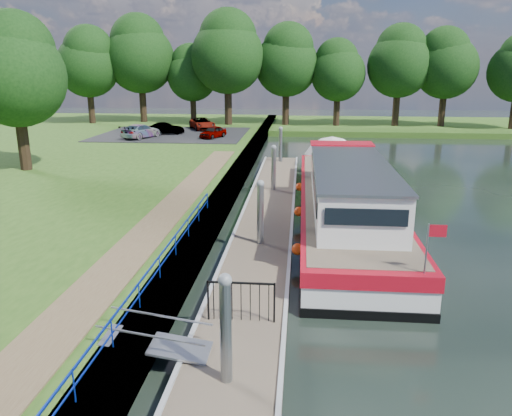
# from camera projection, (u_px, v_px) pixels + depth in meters

# --- Properties ---
(ground) EXTENTS (160.00, 160.00, 0.00)m
(ground) POSITION_uv_depth(u_px,v_px,m) (230.00, 382.00, 11.62)
(ground) COLOR black
(ground) RESTS_ON ground
(bank_edge) EXTENTS (1.10, 90.00, 0.78)m
(bank_edge) POSITION_uv_depth(u_px,v_px,m) (222.00, 200.00, 26.12)
(bank_edge) COLOR #473D2D
(bank_edge) RESTS_ON ground
(far_bank) EXTENTS (60.00, 18.00, 0.60)m
(far_bank) POSITION_uv_depth(u_px,v_px,m) (389.00, 126.00, 60.34)
(far_bank) COLOR #2B5016
(far_bank) RESTS_ON ground
(footpath) EXTENTS (1.60, 40.00, 0.05)m
(footpath) POSITION_uv_depth(u_px,v_px,m) (147.00, 234.00, 19.46)
(footpath) COLOR brown
(footpath) RESTS_ON riverbank
(carpark) EXTENTS (14.00, 12.00, 0.06)m
(carpark) POSITION_uv_depth(u_px,v_px,m) (173.00, 134.00, 48.79)
(carpark) COLOR black
(carpark) RESTS_ON riverbank
(blue_fence) EXTENTS (0.04, 18.04, 0.72)m
(blue_fence) POSITION_uv_depth(u_px,v_px,m) (150.00, 275.00, 14.38)
(blue_fence) COLOR #0C2DBF
(blue_fence) RESTS_ON riverbank
(pontoon) EXTENTS (2.50, 30.00, 0.56)m
(pontoon) POSITION_uv_depth(u_px,v_px,m) (268.00, 216.00, 24.03)
(pontoon) COLOR brown
(pontoon) RESTS_ON ground
(mooring_piles) EXTENTS (0.30, 27.30, 3.55)m
(mooring_piles) POSITION_uv_depth(u_px,v_px,m) (268.00, 194.00, 23.73)
(mooring_piles) COLOR gray
(mooring_piles) RESTS_ON ground
(gangway) EXTENTS (2.58, 1.00, 0.92)m
(gangway) POSITION_uv_depth(u_px,v_px,m) (157.00, 343.00, 12.09)
(gangway) COLOR #A5A8AD
(gangway) RESTS_ON ground
(gate_panel) EXTENTS (1.85, 0.05, 1.15)m
(gate_panel) POSITION_uv_depth(u_px,v_px,m) (241.00, 296.00, 13.42)
(gate_panel) COLOR black
(gate_panel) RESTS_ON ground
(barge) EXTENTS (4.36, 21.15, 4.78)m
(barge) POSITION_uv_depth(u_px,v_px,m) (343.00, 196.00, 24.12)
(barge) COLOR black
(barge) RESTS_ON ground
(horizon_trees) EXTENTS (54.38, 10.03, 12.87)m
(horizon_trees) POSITION_uv_depth(u_px,v_px,m) (276.00, 60.00, 56.27)
(horizon_trees) COLOR #332316
(horizon_trees) RESTS_ON ground
(bank_tree_a) EXTENTS (6.12, 6.12, 9.72)m
(bank_tree_a) POSITION_uv_depth(u_px,v_px,m) (15.00, 68.00, 30.37)
(bank_tree_a) COLOR #332316
(bank_tree_a) RESTS_ON riverbank
(car_a) EXTENTS (2.40, 3.37, 1.06)m
(car_a) POSITION_uv_depth(u_px,v_px,m) (213.00, 132.00, 45.88)
(car_a) COLOR #999999
(car_a) RESTS_ON carpark
(car_b) EXTENTS (3.59, 2.37, 1.12)m
(car_b) POSITION_uv_depth(u_px,v_px,m) (166.00, 129.00, 48.27)
(car_b) COLOR #999999
(car_b) RESTS_ON carpark
(car_c) EXTENTS (3.21, 4.70, 1.26)m
(car_c) POSITION_uv_depth(u_px,v_px,m) (141.00, 131.00, 45.82)
(car_c) COLOR #999999
(car_c) RESTS_ON carpark
(car_d) EXTENTS (3.66, 4.80, 1.21)m
(car_d) POSITION_uv_depth(u_px,v_px,m) (202.00, 124.00, 52.05)
(car_d) COLOR #999999
(car_d) RESTS_ON carpark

